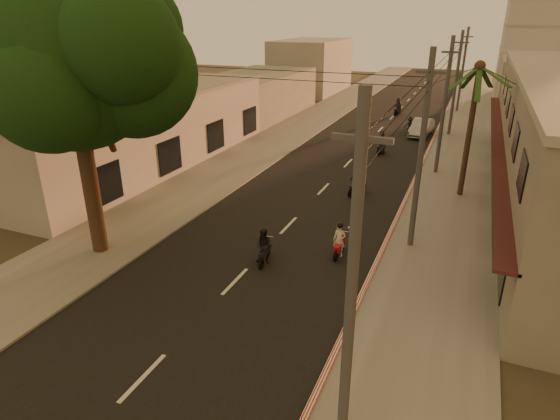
% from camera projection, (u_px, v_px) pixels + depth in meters
% --- Properties ---
extents(ground, '(160.00, 160.00, 0.00)m').
position_uv_depth(ground, '(210.00, 307.00, 17.58)').
color(ground, '#383023').
rests_on(ground, ground).
extents(road, '(10.00, 140.00, 0.02)m').
position_uv_depth(road, '(348.00, 163.00, 34.61)').
color(road, black).
rests_on(road, ground).
extents(sidewalk_right, '(5.00, 140.00, 0.12)m').
position_uv_depth(sidewalk_right, '(455.00, 175.00, 31.94)').
color(sidewalk_right, slate).
rests_on(sidewalk_right, ground).
extents(sidewalk_left, '(5.00, 140.00, 0.12)m').
position_uv_depth(sidewalk_left, '(257.00, 152.00, 37.25)').
color(sidewalk_left, slate).
rests_on(sidewalk_left, ground).
extents(curb_stripe, '(0.20, 60.00, 0.20)m').
position_uv_depth(curb_stripe, '(408.00, 193.00, 28.51)').
color(curb_stripe, '#B02412').
rests_on(curb_stripe, ground).
extents(left_building, '(8.20, 24.20, 5.20)m').
position_uv_depth(left_building, '(138.00, 129.00, 33.45)').
color(left_building, '#9E998F').
rests_on(left_building, ground).
extents(broadleaf_tree, '(9.60, 8.70, 12.10)m').
position_uv_depth(broadleaf_tree, '(80.00, 61.00, 18.47)').
color(broadleaf_tree, black).
rests_on(broadleaf_tree, ground).
extents(palm_tree, '(5.00, 5.00, 8.20)m').
position_uv_depth(palm_tree, '(479.00, 74.00, 25.61)').
color(palm_tree, black).
rests_on(palm_tree, ground).
extents(utility_poles, '(1.20, 48.26, 9.00)m').
position_uv_depth(utility_poles, '(448.00, 76.00, 29.89)').
color(utility_poles, '#38383A').
rests_on(utility_poles, ground).
extents(filler_right, '(8.00, 14.00, 6.00)m').
position_uv_depth(filler_right, '(538.00, 87.00, 49.79)').
color(filler_right, '#9E998F').
rests_on(filler_right, ground).
extents(filler_left_near, '(8.00, 14.00, 4.40)m').
position_uv_depth(filler_left_near, '(257.00, 94.00, 50.65)').
color(filler_left_near, '#9E998F').
rests_on(filler_left_near, ground).
extents(filler_left_far, '(8.00, 14.00, 7.00)m').
position_uv_depth(filler_left_far, '(311.00, 66.00, 65.47)').
color(filler_left_far, '#9E998F').
rests_on(filler_left_far, ground).
extents(scooter_red, '(0.64, 1.70, 1.66)m').
position_uv_depth(scooter_red, '(339.00, 241.00, 21.09)').
color(scooter_red, black).
rests_on(scooter_red, ground).
extents(scooter_mid_a, '(0.99, 1.74, 1.72)m').
position_uv_depth(scooter_mid_a, '(264.00, 247.00, 20.45)').
color(scooter_mid_a, black).
rests_on(scooter_mid_a, ground).
extents(scooter_mid_b, '(1.28, 1.74, 1.80)m').
position_uv_depth(scooter_mid_b, '(357.00, 182.00, 28.24)').
color(scooter_mid_b, black).
rests_on(scooter_mid_b, ground).
extents(scooter_far_a, '(0.96, 1.93, 1.90)m').
position_uv_depth(scooter_far_a, '(381.00, 143.00, 36.60)').
color(scooter_far_a, black).
rests_on(scooter_far_a, ground).
extents(scooter_far_b, '(0.99, 1.61, 1.58)m').
position_uv_depth(scooter_far_b, '(410.00, 126.00, 43.06)').
color(scooter_far_b, black).
rests_on(scooter_far_b, ground).
extents(parked_car, '(2.21, 4.71, 1.48)m').
position_uv_depth(parked_car, '(422.00, 128.00, 42.25)').
color(parked_car, '#94969B').
rests_on(parked_car, ground).
extents(scooter_far_c, '(1.12, 1.91, 1.91)m').
position_uv_depth(scooter_far_c, '(398.00, 107.00, 50.84)').
color(scooter_far_c, black).
rests_on(scooter_far_c, ground).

